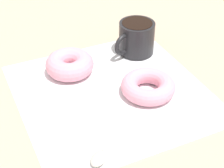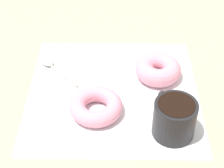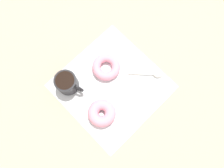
# 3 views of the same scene
# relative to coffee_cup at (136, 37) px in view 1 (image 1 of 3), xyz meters

# --- Properties ---
(ground_plane) EXTENTS (1.20, 1.20, 0.02)m
(ground_plane) POSITION_rel_coffee_cup_xyz_m (0.11, -0.10, -0.05)
(ground_plane) COLOR tan
(napkin) EXTENTS (0.37, 0.37, 0.00)m
(napkin) POSITION_rel_coffee_cup_xyz_m (0.11, -0.12, -0.04)
(napkin) COLOR white
(napkin) RESTS_ON ground_plane
(coffee_cup) EXTENTS (0.08, 0.11, 0.07)m
(coffee_cup) POSITION_rel_coffee_cup_xyz_m (0.00, 0.00, 0.00)
(coffee_cup) COLOR black
(coffee_cup) RESTS_ON napkin
(donut_near_cup) EXTENTS (0.11, 0.11, 0.03)m
(donut_near_cup) POSITION_rel_coffee_cup_xyz_m (0.14, -0.05, -0.02)
(donut_near_cup) COLOR pink
(donut_near_cup) RESTS_ON napkin
(donut_far) EXTENTS (0.10, 0.10, 0.04)m
(donut_far) POSITION_rel_coffee_cup_xyz_m (0.01, -0.16, -0.02)
(donut_far) COLOR pink
(donut_far) RESTS_ON napkin
(spoon) EXTENTS (0.10, 0.11, 0.01)m
(spoon) POSITION_rel_coffee_cup_xyz_m (0.25, -0.20, -0.03)
(spoon) COLOR #B7B2A8
(spoon) RESTS_ON napkin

